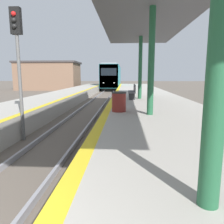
{
  "coord_description": "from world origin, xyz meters",
  "views": [
    {
      "loc": [
        2.41,
        -1.05,
        2.39
      ],
      "look_at": [
        1.43,
        15.63,
        -0.39
      ],
      "focal_mm": 35.0,
      "sensor_mm": 36.0,
      "label": 1
    }
  ],
  "objects": [
    {
      "name": "bench",
      "position": [
        2.92,
        13.22,
        1.42
      ],
      "size": [
        0.44,
        1.9,
        0.92
      ],
      "color": "#4C4C51",
      "rests_on": "platform_right"
    },
    {
      "name": "signal_near",
      "position": [
        -1.39,
        6.69,
        3.29
      ],
      "size": [
        0.36,
        0.31,
        4.72
      ],
      "color": "#595959",
      "rests_on": "ground"
    },
    {
      "name": "station_canopy",
      "position": [
        3.37,
        7.27,
        4.85
      ],
      "size": [
        4.18,
        17.86,
        4.12
      ],
      "color": "#1E5133",
      "rests_on": "platform_right"
    },
    {
      "name": "trash_bin",
      "position": [
        2.17,
        7.93,
        1.33
      ],
      "size": [
        0.61,
        0.61,
        0.82
      ],
      "color": "maroon",
      "rests_on": "platform_right"
    },
    {
      "name": "train",
      "position": [
        0.0,
        39.46,
        2.22
      ],
      "size": [
        2.86,
        16.15,
        4.37
      ],
      "color": "black",
      "rests_on": "ground"
    },
    {
      "name": "station_building",
      "position": [
        -10.82,
        36.61,
        2.4
      ],
      "size": [
        10.49,
        6.17,
        4.78
      ],
      "color": "brown",
      "rests_on": "ground"
    }
  ]
}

